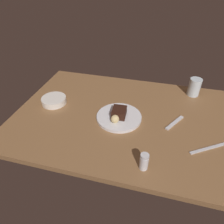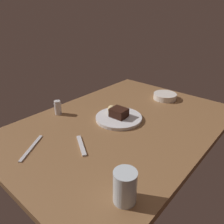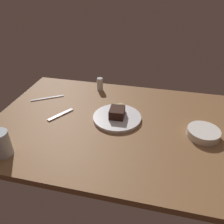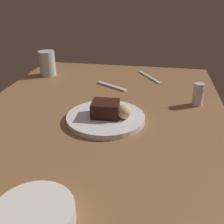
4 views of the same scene
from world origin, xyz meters
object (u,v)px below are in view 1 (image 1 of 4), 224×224
chocolate_cake_slice (119,112)px  water_glass (194,87)px  dessert_plate (119,117)px  bread_roll (115,119)px  salt_shaker (144,162)px  side_bowl (54,100)px  butter_knife (208,148)px  dessert_spoon (175,123)px

chocolate_cake_slice → water_glass: (-40.07, -35.18, 1.61)cm
dessert_plate → bread_roll: size_ratio=5.59×
dessert_plate → salt_shaker: size_ratio=3.10×
dessert_plate → bread_roll: bread_roll is taller
side_bowl → bread_roll: bearing=165.5°
dessert_plate → butter_knife: bearing=165.6°
dessert_plate → bread_roll: (0.87, 5.73, 3.01)cm
bread_roll → dessert_spoon: (-30.30, -8.99, -3.49)cm
salt_shaker → dessert_spoon: 34.97cm
chocolate_cake_slice → butter_knife: chocolate_cake_slice is taller
side_bowl → dessert_spoon: (-70.45, 1.37, -1.46)cm
water_glass → side_bowl: size_ratio=0.77×
bread_roll → salt_shaker: (-17.98, 23.54, 0.04)cm
salt_shaker → side_bowl: 67.32cm
chocolate_cake_slice → dessert_spoon: size_ratio=0.55×
chocolate_cake_slice → butter_knife: size_ratio=0.43×
side_bowl → water_glass: bearing=-159.3°
side_bowl → dessert_spoon: size_ratio=0.97×
dessert_plate → salt_shaker: (-17.11, 29.27, 3.06)cm
bread_roll → side_bowl: 41.51cm
bread_roll → dessert_spoon: bread_roll is taller
side_bowl → chocolate_cake_slice: bearing=173.6°
bread_roll → salt_shaker: size_ratio=0.55×
side_bowl → butter_knife: side_bowl is taller
dessert_plate → water_glass: bearing=-138.7°
water_glass → butter_knife: (-4.31, 46.64, -5.31)cm
butter_knife → dessert_plate: bearing=-46.9°
dessert_plate → chocolate_cake_slice: size_ratio=2.97×
chocolate_cake_slice → side_bowl: chocolate_cake_slice is taller
chocolate_cake_slice → dessert_spoon: bearing=-173.7°
dessert_spoon → chocolate_cake_slice: bearing=128.1°
dessert_plate → bread_roll: bearing=81.4°
side_bowl → butter_knife: bearing=169.4°
water_glass → dessert_spoon: (10.64, 31.96, -5.21)cm
salt_shaker → side_bowl: salt_shaker is taller
dessert_plate → butter_knife: size_ratio=1.28×
chocolate_cake_slice → bread_roll: size_ratio=1.88×
chocolate_cake_slice → salt_shaker: (-17.11, 29.31, -0.06)cm
dessert_plate → salt_shaker: bearing=120.3°
salt_shaker → butter_knife: 32.80cm
chocolate_cake_slice → water_glass: 53.35cm
chocolate_cake_slice → water_glass: bearing=-138.7°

